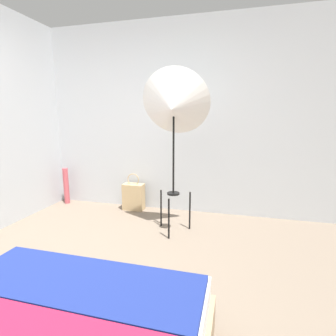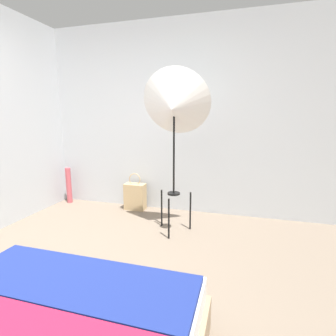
{
  "view_description": "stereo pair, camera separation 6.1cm",
  "coord_description": "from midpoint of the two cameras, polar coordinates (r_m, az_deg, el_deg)",
  "views": [
    {
      "loc": [
        1.08,
        -1.28,
        1.33
      ],
      "look_at": [
        0.39,
        1.35,
        0.8
      ],
      "focal_mm": 28.0,
      "sensor_mm": 36.0,
      "label": 1
    },
    {
      "loc": [
        1.13,
        -1.26,
        1.33
      ],
      "look_at": [
        0.39,
        1.35,
        0.8
      ],
      "focal_mm": 28.0,
      "sensor_mm": 36.0,
      "label": 2
    }
  ],
  "objects": [
    {
      "name": "paper_roll",
      "position": [
        4.37,
        -20.41,
        -3.55
      ],
      "size": [
        0.08,
        0.08,
        0.55
      ],
      "color": "#BC4C56",
      "rests_on": "ground_plane"
    },
    {
      "name": "ground_plane",
      "position": [
        2.14,
        -22.14,
        -28.13
      ],
      "size": [
        14.0,
        14.0,
        0.0
      ],
      "primitive_type": "plane",
      "color": "#756656"
    },
    {
      "name": "tote_bag",
      "position": [
        3.85,
        -6.71,
        -6.13
      ],
      "size": [
        0.3,
        0.16,
        0.54
      ],
      "color": "tan",
      "rests_on": "ground_plane"
    },
    {
      "name": "wall_back",
      "position": [
        3.73,
        -1.24,
        10.63
      ],
      "size": [
        8.0,
        0.05,
        2.6
      ],
      "color": "#B7BCC1",
      "rests_on": "ground_plane"
    },
    {
      "name": "photo_umbrella",
      "position": [
        2.91,
        1.94,
        13.26
      ],
      "size": [
        0.78,
        0.52,
        1.85
      ],
      "color": "black",
      "rests_on": "ground_plane"
    }
  ]
}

